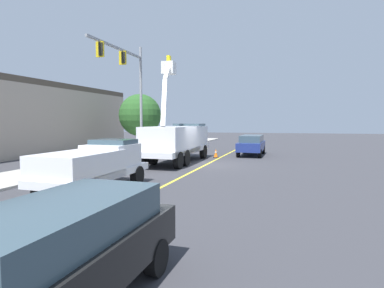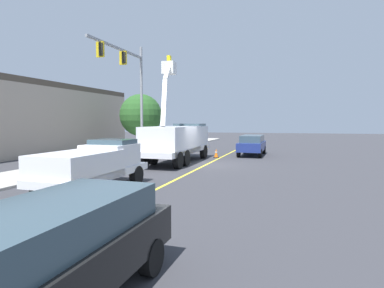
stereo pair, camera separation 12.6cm
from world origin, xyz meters
name	(u,v)px [view 1 (the left image)]	position (x,y,z in m)	size (l,w,h in m)	color
ground	(206,165)	(0.00, 0.00, 0.00)	(120.00, 120.00, 0.00)	#38383D
sidewalk_far_side	(105,160)	(0.51, 7.69, 0.06)	(60.00, 3.60, 0.12)	#B2ADA3
lane_centre_stripe	(206,165)	(0.00, 0.00, 0.00)	(50.00, 0.16, 0.01)	yellow
utility_bucket_truck	(177,139)	(0.86, 2.22, 1.63)	(8.35, 3.03, 7.67)	white
service_pickup_truck	(94,164)	(-8.94, 2.84, 1.12)	(5.73, 2.48, 2.06)	white
passing_minivan	(252,144)	(6.63, -2.59, 0.97)	(4.91, 2.21, 1.69)	navy
trailing_sedan	(57,252)	(-16.46, -1.07, 0.97)	(4.91, 2.21, 1.69)	black
traffic_cone_leading	(107,196)	(-11.10, 1.10, 0.42)	(0.40, 0.40, 0.86)	black
traffic_cone_mid_front	(216,153)	(4.20, 0.05, 0.35)	(0.40, 0.40, 0.71)	black
traffic_signal_mast	(129,79)	(2.42, 6.55, 6.13)	(7.36, 0.78, 8.99)	gray
street_tree_right	(140,115)	(9.15, 8.55, 3.47)	(4.20, 4.20, 5.58)	brown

